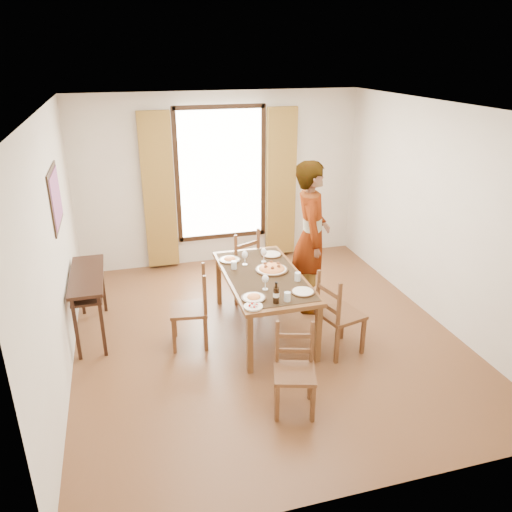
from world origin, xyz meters
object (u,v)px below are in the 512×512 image
object	(u,v)px
console_table	(88,283)
dining_table	(263,280)
man	(311,237)
pasta_platter	(272,267)

from	to	relation	value
console_table	dining_table	size ratio (longest dim) A/B	0.68
man	pasta_platter	size ratio (longest dim) A/B	5.01
console_table	pasta_platter	distance (m)	2.21
console_table	dining_table	bearing A→B (deg)	-13.35
console_table	dining_table	world-z (taller)	console_table
console_table	man	size ratio (longest dim) A/B	0.60
console_table	man	distance (m)	2.83
console_table	dining_table	distance (m)	2.10
man	pasta_platter	xyz separation A→B (m)	(-0.64, -0.35, -0.20)
dining_table	pasta_platter	distance (m)	0.19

